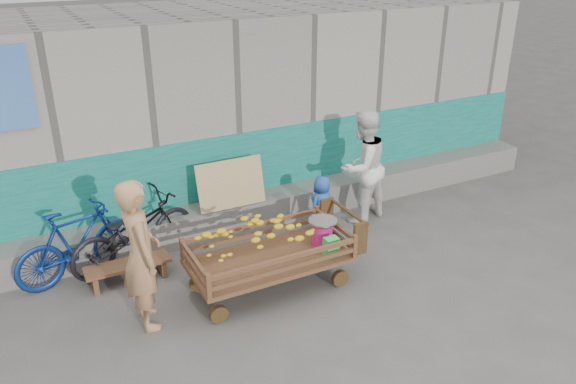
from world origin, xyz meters
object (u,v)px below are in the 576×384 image
bench (128,268)px  vendor_man (141,255)px  banana_cart (266,246)px  bicycle_dark (134,231)px  woman (362,167)px  bicycle_blue (78,243)px  child (322,205)px

bench → vendor_man: vendor_man is taller
banana_cart → bench: bearing=146.9°
banana_cart → bicycle_dark: bicycle_dark is taller
woman → bicycle_dark: 3.45m
woman → bicycle_dark: size_ratio=0.97×
banana_cart → bicycle_blue: (-1.99, 1.37, -0.12)m
child → bicycle_blue: bearing=-27.3°
banana_cart → vendor_man: size_ratio=1.21×
banana_cart → vendor_man: vendor_man is taller
woman → bicycle_dark: bearing=-20.0°
child → banana_cart: bearing=15.0°
bench → bicycle_blue: bearing=141.7°
bicycle_blue → bench: bearing=-144.4°
child → bicycle_blue: bicycle_blue is taller
bicycle_dark → woman: bearing=-112.2°
vendor_man → woman: vendor_man is taller
banana_cart → vendor_man: (-1.48, 0.03, 0.27)m
bicycle_blue → banana_cart: bearing=-140.6°
vendor_man → woman: bearing=-73.5°
banana_cart → woman: size_ratio=1.22×
child → bench: bearing=-20.5°
bench → bicycle_blue: size_ratio=0.65×
banana_cart → child: 1.68m
banana_cart → bicycle_blue: bicycle_blue is taller
woman → bicycle_blue: size_ratio=1.07×
banana_cart → child: (1.36, 0.97, -0.16)m
bicycle_dark → bicycle_blue: (-0.70, -0.01, 0.02)m
woman → child: (-0.77, -0.11, -0.42)m
vendor_man → bicycle_blue: (-0.51, 1.34, -0.39)m
bench → child: 2.86m
banana_cart → bench: size_ratio=2.01×
bench → bicycle_dark: size_ratio=0.59×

